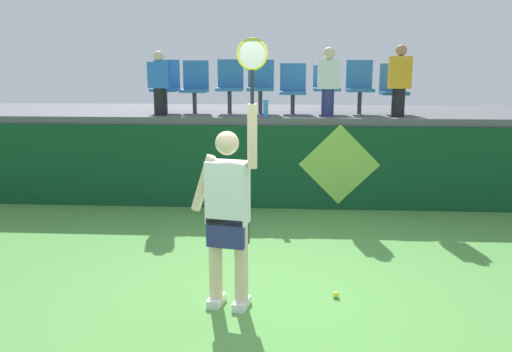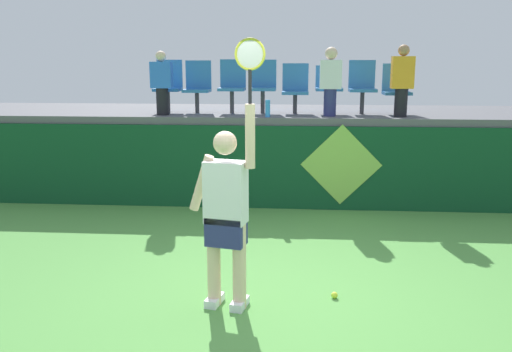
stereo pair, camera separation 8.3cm
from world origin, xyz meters
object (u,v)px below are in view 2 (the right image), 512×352
Objects in this scene: stadium_chair_7 at (396,87)px; spectator_2 at (402,80)px; tennis_ball at (334,295)px; stadium_chair_5 at (329,86)px; water_bottle at (268,109)px; spectator_0 at (331,80)px; tennis_player at (226,211)px; spectator_1 at (162,82)px; stadium_chair_0 at (169,84)px; stadium_chair_1 at (198,85)px; stadium_chair_6 at (362,85)px; stadium_chair_2 at (232,84)px; stadium_chair_4 at (295,87)px; stadium_chair_3 at (263,84)px.

spectator_2 is (0.00, -0.48, 0.14)m from stadium_chair_7.
stadium_chair_5 reaches higher than tennis_ball.
spectator_0 is (0.99, 0.25, 0.44)m from water_bottle.
tennis_player reaches higher than spectator_1.
spectator_2 reaches higher than stadium_chair_5.
spectator_2 is at bearing -7.08° from stadium_chair_0.
stadium_chair_0 is (-1.74, 0.69, 0.35)m from water_bottle.
tennis_player is at bearing -76.48° from stadium_chair_1.
spectator_0 reaches higher than stadium_chair_1.
stadium_chair_0 is 0.47m from spectator_1.
spectator_0 is at bearing -141.40° from stadium_chair_6.
stadium_chair_2 is 1.07m from stadium_chair_4.
tennis_ball is at bearing -99.21° from stadium_chair_6.
stadium_chair_0 is (-2.61, 4.16, 1.90)m from tennis_ball.
stadium_chair_4 is 1.12m from stadium_chair_6.
water_bottle is 0.24× the size of spectator_2.
spectator_1 reaches higher than stadium_chair_0.
stadium_chair_7 is at bearing -0.00° from stadium_chair_2.
water_bottle is at bearing -80.22° from stadium_chair_3.
stadium_chair_3 is 1.66m from stadium_chair_6.
tennis_player is 4.55m from stadium_chair_2.
spectator_2 reaches higher than stadium_chair_1.
spectator_2 is at bearing -40.27° from stadium_chair_6.
spectator_0 is at bearing -11.27° from stadium_chair_1.
tennis_ball is 0.08× the size of stadium_chair_7.
spectator_2 reaches higher than stadium_chair_7.
spectator_2 is (1.24, 3.69, 2.00)m from tennis_ball.
stadium_chair_2 is 1.01× the size of stadium_chair_6.
spectator_0 is at bearing 14.00° from water_bottle.
tennis_ball is at bearing -63.13° from stadium_chair_1.
spectator_0 reaches higher than tennis_player.
water_bottle is 1.73m from stadium_chair_6.
stadium_chair_2 is 0.82× the size of spectator_0.
stadium_chair_2 reaches higher than tennis_ball.
stadium_chair_4 reaches higher than stadium_chair_5.
stadium_chair_0 is at bearing 109.53° from tennis_player.
spectator_1 is (-0.50, -0.47, 0.06)m from stadium_chair_1.
stadium_chair_2 is (1.10, -0.00, 0.01)m from stadium_chair_0.
tennis_ball is at bearing -91.66° from stadium_chair_5.
stadium_chair_1 reaches higher than tennis_ball.
spectator_0 reaches higher than tennis_ball.
stadium_chair_4 is 1.75m from spectator_2.
stadium_chair_2 is at bearing 180.00° from stadium_chair_7.
stadium_chair_3 is at bearing 89.22° from tennis_player.
stadium_chair_3 is 0.82× the size of spectator_0.
stadium_chair_6 is (1.54, 0.69, 0.35)m from water_bottle.
stadium_chair_3 is at bearing 158.25° from spectator_0.
spectator_1 is (-2.61, 3.69, 1.95)m from tennis_ball.
spectator_1 is at bearing -171.90° from stadium_chair_6.
stadium_chair_2 is at bearing -180.00° from stadium_chair_4.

